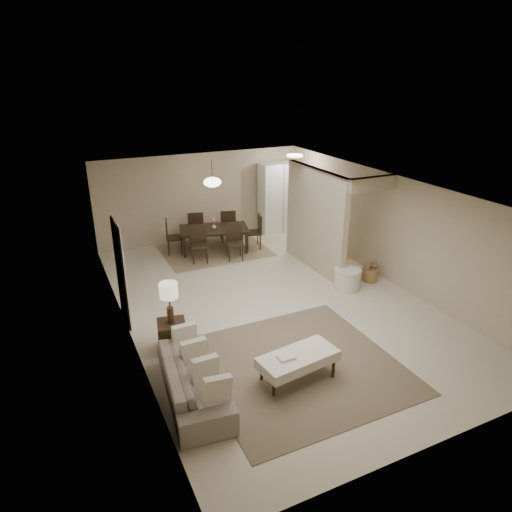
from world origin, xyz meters
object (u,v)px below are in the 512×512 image
round_pouf (347,279)px  wicker_basket (370,275)px  ottoman_bench (298,359)px  side_table (172,336)px  pantry_cabinet (279,198)px  dining_table (214,240)px  sofa (194,380)px

round_pouf → wicker_basket: size_ratio=1.65×
ottoman_bench → wicker_basket: 4.24m
wicker_basket → ottoman_bench: bearing=-143.8°
round_pouf → side_table: bearing=-170.7°
pantry_cabinet → ottoman_bench: pantry_cabinet is taller
dining_table → sofa: bearing=-98.9°
round_pouf → pantry_cabinet: bearing=83.5°
side_table → round_pouf: bearing=9.3°
sofa → ottoman_bench: (1.63, -0.30, 0.07)m
ottoman_bench → wicker_basket: (3.42, 2.50, -0.22)m
pantry_cabinet → dining_table: bearing=-162.0°
side_table → ottoman_bench: bearing=-47.0°
pantry_cabinet → ottoman_bench: (-3.17, -6.65, -0.68)m
sofa → dining_table: 6.07m
pantry_cabinet → dining_table: (-2.40, -0.78, -0.73)m
ottoman_bench → round_pouf: bearing=34.3°
sofa → side_table: bearing=4.4°
sofa → side_table: size_ratio=3.88×
side_table → wicker_basket: size_ratio=1.48×
wicker_basket → dining_table: 4.29m
sofa → dining_table: size_ratio=1.14×
sofa → dining_table: (2.40, 5.57, 0.02)m
pantry_cabinet → sofa: bearing=-127.1°
pantry_cabinet → round_pouf: (-0.48, -4.26, -0.82)m
ottoman_bench → side_table: 2.32m
dining_table → side_table: bearing=-105.0°
wicker_basket → round_pouf: bearing=-171.6°
dining_table → round_pouf: bearing=-46.8°
round_pouf → dining_table: dining_table is taller
ottoman_bench → wicker_basket: bearing=28.8°
pantry_cabinet → wicker_basket: size_ratio=5.79×
wicker_basket → pantry_cabinet: bearing=93.4°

